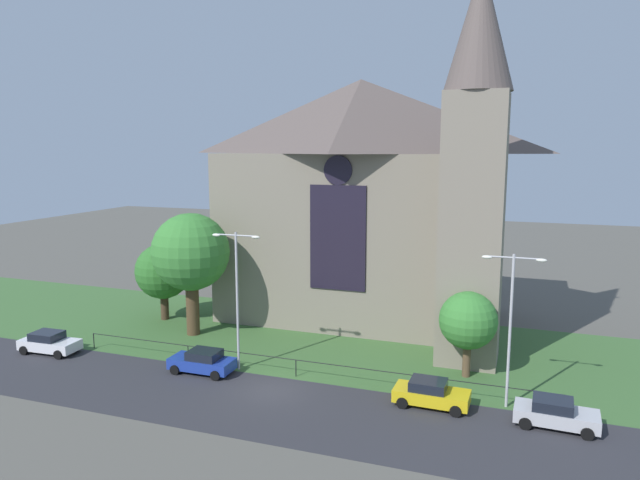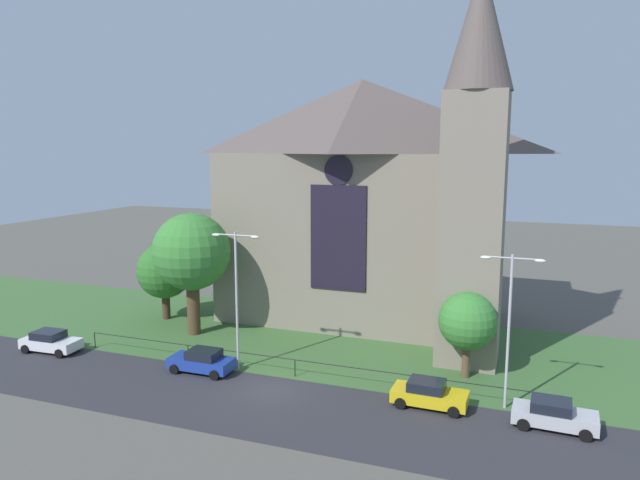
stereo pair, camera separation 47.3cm
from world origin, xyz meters
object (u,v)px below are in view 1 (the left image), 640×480
(church_building, at_px, (367,199))
(parked_car_white, at_px, (49,343))
(tree_left_far, at_px, (163,271))
(streetlamp_near, at_px, (237,284))
(streetlamp_far, at_px, (511,312))
(parked_car_blue, at_px, (203,362))
(parked_car_silver, at_px, (555,413))
(tree_right_near, at_px, (468,321))
(tree_left_near, at_px, (191,253))
(parked_car_yellow, at_px, (431,393))

(church_building, relative_size, parked_car_white, 6.08)
(tree_left_far, bearing_deg, streetlamp_near, -35.65)
(streetlamp_far, relative_size, parked_car_blue, 2.08)
(parked_car_blue, height_order, parked_car_silver, same)
(church_building, bearing_deg, parked_car_white, -140.11)
(tree_right_near, distance_m, tree_left_near, 21.26)
(parked_car_yellow, distance_m, parked_car_silver, 6.54)
(parked_car_yellow, bearing_deg, streetlamp_far, 19.47)
(parked_car_silver, bearing_deg, tree_left_near, 167.50)
(streetlamp_far, bearing_deg, tree_left_near, 167.26)
(tree_left_far, distance_m, streetlamp_near, 13.86)
(tree_left_near, xyz_separation_m, streetlamp_near, (6.74, -5.34, -0.74))
(streetlamp_far, relative_size, parked_car_silver, 2.05)
(streetlamp_far, height_order, parked_car_silver, streetlamp_far)
(streetlamp_near, bearing_deg, tree_right_near, 14.79)
(streetlamp_near, distance_m, parked_car_silver, 20.05)
(tree_right_near, relative_size, parked_car_yellow, 1.31)
(tree_left_far, relative_size, tree_left_near, 0.68)
(tree_left_far, xyz_separation_m, parked_car_yellow, (24.00, -9.35, -3.41))
(tree_right_near, xyz_separation_m, parked_car_white, (-28.43, -5.51, -2.93))
(tree_left_near, xyz_separation_m, streetlamp_far, (23.60, -5.34, -0.94))
(tree_left_far, height_order, streetlamp_near, streetlamp_near)
(tree_left_near, bearing_deg, parked_car_white, -136.34)
(tree_left_near, distance_m, parked_car_white, 11.74)
(parked_car_white, bearing_deg, tree_left_far, 70.46)
(streetlamp_near, xyz_separation_m, parked_car_yellow, (12.81, -1.33, -4.99))
(church_building, height_order, tree_left_near, church_building)
(parked_car_white, relative_size, parked_car_blue, 1.01)
(tree_left_near, xyz_separation_m, parked_car_white, (-7.42, -7.08, -5.73))
(church_building, height_order, tree_right_near, church_building)
(church_building, xyz_separation_m, tree_left_near, (-11.55, -8.77, -3.80))
(streetlamp_far, distance_m, parked_car_yellow, 6.40)
(church_building, height_order, parked_car_white, church_building)
(tree_left_far, distance_m, parked_car_blue, 13.60)
(tree_left_far, xyz_separation_m, parked_car_white, (-2.97, -9.76, -3.41))
(streetlamp_near, relative_size, parked_car_yellow, 2.16)
(parked_car_blue, xyz_separation_m, parked_car_silver, (21.27, -0.32, 0.00))
(tree_right_near, distance_m, parked_car_silver, 7.98)
(tree_right_near, bearing_deg, parked_car_white, -169.03)
(tree_right_near, bearing_deg, church_building, 132.49)
(parked_car_white, bearing_deg, church_building, 37.29)
(church_building, xyz_separation_m, parked_car_blue, (-6.73, -15.44, -9.53))
(church_building, bearing_deg, streetlamp_far, -49.48)
(tree_left_near, relative_size, parked_car_blue, 2.26)
(tree_left_near, bearing_deg, tree_left_far, 148.85)
(tree_left_far, distance_m, parked_car_silver, 32.21)
(streetlamp_near, xyz_separation_m, parked_car_silver, (19.35, -1.65, -4.99))
(tree_right_near, xyz_separation_m, tree_left_near, (-21.02, 1.57, 2.79))
(tree_left_near, relative_size, parked_car_yellow, 2.25)
(tree_left_far, distance_m, parked_car_yellow, 25.98)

